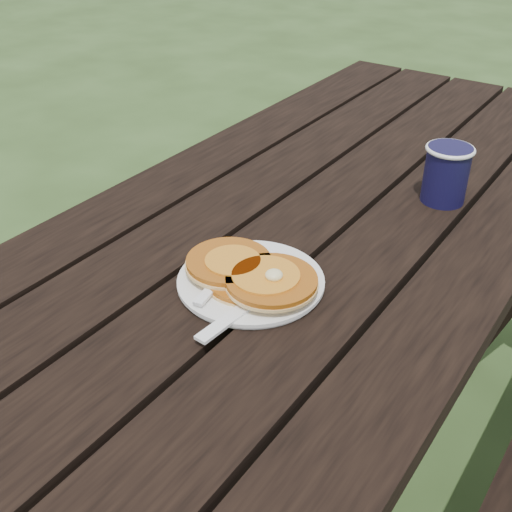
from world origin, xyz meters
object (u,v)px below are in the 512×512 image
Objects in this scene: picnic_table at (310,361)px; plate at (251,282)px; coffee_cup at (447,171)px; pancake_stack at (251,274)px.

plate is at bearing -81.94° from picnic_table.
coffee_cup reaches higher than plate.
coffee_cup is at bearing 72.92° from pancake_stack.
pancake_stack reaches higher than picnic_table.
plate is 2.01× the size of coffee_cup.
plate is 1.01× the size of pancake_stack.
plate is at bearing 126.12° from pancake_stack.
plate is 0.45m from coffee_cup.
pancake_stack is 1.99× the size of coffee_cup.
pancake_stack is (0.04, -0.28, 0.41)m from picnic_table.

